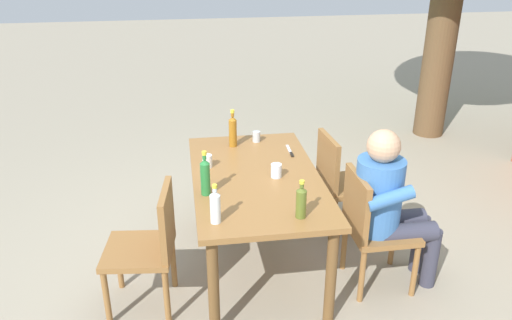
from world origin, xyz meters
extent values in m
plane|color=gray|center=(0.00, 0.00, 0.00)|extent=(24.00, 24.00, 0.00)
cube|color=olive|center=(0.00, 0.00, 0.73)|extent=(1.57, 0.90, 0.04)
cylinder|color=brown|center=(-0.71, -0.37, 0.35)|extent=(0.07, 0.07, 0.71)
cylinder|color=brown|center=(0.71, -0.37, 0.35)|extent=(0.07, 0.07, 0.71)
cylinder|color=brown|center=(-0.71, 0.37, 0.35)|extent=(0.07, 0.07, 0.71)
cylinder|color=brown|center=(0.71, 0.37, 0.35)|extent=(0.07, 0.07, 0.71)
cube|color=olive|center=(0.35, 0.83, 0.43)|extent=(0.44, 0.44, 0.04)
cube|color=olive|center=(0.36, 0.63, 0.66)|extent=(0.42, 0.04, 0.42)
cylinder|color=olive|center=(0.54, 1.02, 0.21)|extent=(0.04, 0.04, 0.41)
cylinder|color=olive|center=(0.16, 1.02, 0.21)|extent=(0.04, 0.04, 0.41)
cylinder|color=olive|center=(0.55, 0.64, 0.21)|extent=(0.04, 0.04, 0.41)
cylinder|color=olive|center=(0.17, 0.64, 0.21)|extent=(0.04, 0.04, 0.41)
cube|color=olive|center=(-0.35, 0.83, 0.43)|extent=(0.47, 0.47, 0.04)
cube|color=olive|center=(-0.34, 0.63, 0.66)|extent=(0.42, 0.07, 0.42)
cylinder|color=olive|center=(-0.18, 1.03, 0.21)|extent=(0.04, 0.04, 0.41)
cylinder|color=olive|center=(-0.56, 1.01, 0.21)|extent=(0.04, 0.04, 0.41)
cylinder|color=olive|center=(-0.15, 0.65, 0.21)|extent=(0.04, 0.04, 0.41)
cylinder|color=olive|center=(-0.53, 0.63, 0.21)|extent=(0.04, 0.04, 0.41)
cube|color=olive|center=(0.35, -0.83, 0.43)|extent=(0.49, 0.49, 0.04)
cube|color=olive|center=(0.38, -0.63, 0.66)|extent=(0.42, 0.09, 0.42)
cylinder|color=olive|center=(0.14, -1.00, 0.21)|extent=(0.04, 0.04, 0.41)
cylinder|color=olive|center=(0.52, -1.04, 0.21)|extent=(0.04, 0.04, 0.41)
cylinder|color=olive|center=(0.19, -0.62, 0.21)|extent=(0.04, 0.04, 0.41)
cylinder|color=olive|center=(0.56, -0.66, 0.21)|extent=(0.04, 0.04, 0.41)
cylinder|color=#3D70B2|center=(0.35, 0.78, 0.71)|extent=(0.32, 0.32, 0.52)
sphere|color=tan|center=(0.35, 0.78, 1.07)|extent=(0.22, 0.22, 0.22)
cylinder|color=#383847|center=(0.44, 0.98, 0.45)|extent=(0.14, 0.40, 0.14)
cylinder|color=#383847|center=(0.44, 1.18, 0.23)|extent=(0.11, 0.11, 0.45)
cylinder|color=#3D70B2|center=(0.54, 0.78, 0.79)|extent=(0.09, 0.31, 0.16)
cylinder|color=#383847|center=(0.26, 0.98, 0.45)|extent=(0.14, 0.40, 0.14)
cylinder|color=#383847|center=(0.26, 1.18, 0.23)|extent=(0.11, 0.11, 0.45)
cylinder|color=#3D70B2|center=(0.16, 0.78, 0.79)|extent=(0.09, 0.31, 0.16)
cylinder|color=#287A38|center=(0.23, -0.37, 0.86)|extent=(0.06, 0.06, 0.22)
cone|color=#287A38|center=(0.23, -0.37, 0.98)|extent=(0.06, 0.06, 0.03)
cylinder|color=#287A38|center=(0.23, -0.37, 1.01)|extent=(0.03, 0.03, 0.03)
cylinder|color=yellow|center=(0.23, -0.37, 1.04)|extent=(0.03, 0.03, 0.02)
cylinder|color=white|center=(0.60, -0.33, 0.84)|extent=(0.06, 0.06, 0.18)
cone|color=white|center=(0.60, -0.33, 0.94)|extent=(0.06, 0.06, 0.03)
cylinder|color=white|center=(0.60, -0.33, 0.96)|extent=(0.03, 0.03, 0.03)
cylinder|color=yellow|center=(0.60, -0.33, 0.99)|extent=(0.03, 0.03, 0.02)
cylinder|color=#996019|center=(-0.57, -0.10, 0.86)|extent=(0.06, 0.06, 0.22)
cone|color=#996019|center=(-0.57, -0.10, 0.98)|extent=(0.06, 0.06, 0.03)
cylinder|color=#996019|center=(-0.57, -0.10, 1.01)|extent=(0.03, 0.03, 0.03)
cylinder|color=yellow|center=(-0.57, -0.10, 1.04)|extent=(0.03, 0.03, 0.02)
cylinder|color=#566623|center=(0.61, 0.18, 0.84)|extent=(0.06, 0.06, 0.18)
cone|color=#566623|center=(0.61, 0.18, 0.94)|extent=(0.06, 0.06, 0.02)
cylinder|color=#566623|center=(0.61, 0.18, 0.96)|extent=(0.03, 0.03, 0.02)
cylinder|color=yellow|center=(0.61, 0.18, 0.98)|extent=(0.03, 0.03, 0.02)
cylinder|color=white|center=(-0.19, -0.33, 0.79)|extent=(0.07, 0.07, 0.10)
cylinder|color=#B2B7BC|center=(-0.63, 0.10, 0.79)|extent=(0.06, 0.06, 0.09)
cylinder|color=silver|center=(0.05, 0.14, 0.80)|extent=(0.08, 0.08, 0.10)
cube|color=silver|center=(-0.42, 0.33, 0.75)|extent=(0.18, 0.03, 0.01)
cube|color=black|center=(-0.31, 0.33, 0.75)|extent=(0.08, 0.02, 0.01)
cylinder|color=brown|center=(-2.41, 2.55, 1.16)|extent=(0.36, 0.36, 2.33)
camera|label=1|loc=(3.26, -0.50, 2.34)|focal=36.19mm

